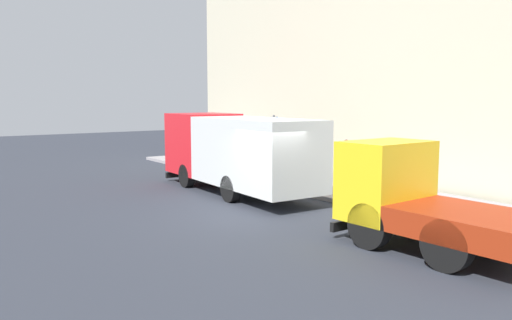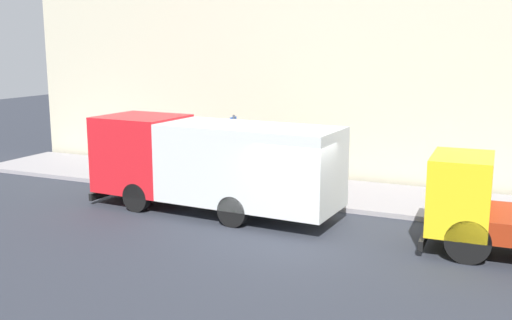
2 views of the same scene
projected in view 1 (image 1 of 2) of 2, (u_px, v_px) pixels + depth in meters
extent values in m
plane|color=#2A2D37|center=(258.00, 214.00, 15.32)|extent=(80.00, 80.00, 0.00)
cube|color=gray|center=(369.00, 194.00, 18.18)|extent=(3.87, 30.00, 0.15)
cube|color=#BFB89D|center=(417.00, 48.00, 18.97)|extent=(0.50, 30.00, 10.70)
cube|color=red|center=(203.00, 143.00, 20.77)|extent=(2.44, 2.65, 2.42)
cube|color=black|center=(190.00, 134.00, 21.77)|extent=(1.94, 0.16, 1.35)
cube|color=silver|center=(255.00, 152.00, 17.47)|extent=(2.60, 5.50, 2.35)
cube|color=black|center=(190.00, 173.00, 22.04)|extent=(2.22, 0.24, 0.24)
cylinder|color=black|center=(187.00, 176.00, 19.95)|extent=(0.35, 0.92, 0.91)
cylinder|color=black|center=(231.00, 172.00, 21.03)|extent=(0.35, 0.92, 0.91)
cylinder|color=black|center=(230.00, 189.00, 17.07)|extent=(0.35, 0.92, 0.91)
cylinder|color=black|center=(279.00, 183.00, 18.15)|extent=(0.35, 0.92, 0.91)
cube|color=yellow|center=(386.00, 180.00, 12.41)|extent=(2.24, 1.52, 1.90)
cube|color=black|center=(364.00, 167.00, 12.94)|extent=(1.84, 0.12, 1.06)
cube|color=maroon|center=(472.00, 225.00, 10.71)|extent=(2.29, 3.16, 0.55)
cube|color=black|center=(360.00, 221.00, 13.17)|extent=(2.11, 0.19, 0.24)
cylinder|color=black|center=(369.00, 226.00, 11.72)|extent=(0.33, 1.09, 1.08)
cylinder|color=black|center=(418.00, 214.00, 12.87)|extent=(0.33, 1.09, 1.08)
cylinder|color=black|center=(447.00, 245.00, 10.17)|extent=(0.33, 1.09, 1.08)
cylinder|color=black|center=(494.00, 230.00, 11.32)|extent=(0.33, 1.09, 1.08)
cylinder|color=brown|center=(346.00, 170.00, 20.89)|extent=(0.41, 0.41, 0.80)
cylinder|color=tan|center=(346.00, 153.00, 20.81)|extent=(0.55, 0.55, 0.64)
sphere|color=brown|center=(346.00, 142.00, 20.76)|extent=(0.22, 0.22, 0.22)
cone|color=orange|center=(222.00, 164.00, 23.29)|extent=(0.45, 0.45, 0.64)
cylinder|color=#4C5156|center=(274.00, 150.00, 19.81)|extent=(0.08, 0.08, 2.68)
cube|color=blue|center=(273.00, 122.00, 19.69)|extent=(0.44, 0.03, 0.36)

